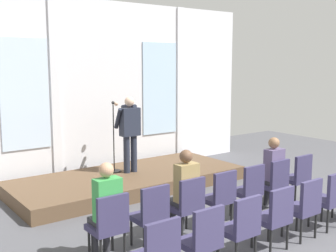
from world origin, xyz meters
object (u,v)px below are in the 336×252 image
at_px(chair_r0_c1, 151,212).
at_px(chair_r1_c1, 202,238).
at_px(mic_stand, 114,157).
at_px(chair_r0_c3, 220,195).
at_px(chair_r0_c0, 109,223).
at_px(chair_r0_c2, 188,203).
at_px(audience_r0_c2, 184,188).
at_px(chair_r0_c5, 275,181).
at_px(chair_r1_c0, 157,252).
at_px(speaker, 129,129).
at_px(chair_r0_c6, 298,175).
at_px(chair_r1_c3, 275,214).
at_px(audience_r0_c0, 106,206).
at_px(chair_r1_c4, 304,205).
at_px(chair_r1_c2, 241,225).
at_px(chair_r1_c5, 330,197).
at_px(chair_r0_c4, 249,188).
at_px(audience_r0_c5, 272,169).

distance_m(chair_r0_c1, chair_r1_c1, 1.11).
relative_size(mic_stand, chair_r0_c3, 1.65).
bearing_deg(chair_r0_c0, chair_r0_c2, 0.00).
bearing_deg(chair_r0_c3, chair_r0_c1, 180.00).
bearing_deg(audience_r0_c2, chair_r0_c5, -2.25).
relative_size(audience_r0_c2, chair_r0_c3, 1.44).
bearing_deg(chair_r1_c0, speaker, 62.31).
xyz_separation_m(chair_r0_c0, chair_r0_c5, (3.38, 0.00, 0.00)).
xyz_separation_m(mic_stand, chair_r0_c5, (1.52, -3.15, -0.09)).
relative_size(chair_r0_c2, chair_r1_c1, 1.00).
distance_m(speaker, chair_r0_c6, 3.59).
distance_m(mic_stand, chair_r1_c1, 4.43).
xyz_separation_m(mic_stand, chair_r0_c0, (-1.86, -3.15, -0.09)).
height_order(chair_r0_c6, chair_r1_c3, same).
bearing_deg(chair_r0_c0, audience_r0_c0, 90.00).
height_order(audience_r0_c0, chair_r1_c0, audience_r0_c0).
xyz_separation_m(chair_r0_c2, audience_r0_c2, (0.00, 0.08, 0.22)).
distance_m(chair_r0_c6, chair_r1_c4, 1.75).
bearing_deg(chair_r1_c3, audience_r0_c0, 149.55).
distance_m(audience_r0_c2, chair_r0_c3, 0.71).
height_order(mic_stand, chair_r1_c0, mic_stand).
xyz_separation_m(chair_r0_c0, chair_r1_c2, (1.35, -1.11, 0.00)).
bearing_deg(chair_r0_c3, chair_r0_c5, 0.00).
bearing_deg(chair_r1_c5, chair_r0_c2, 151.26).
distance_m(chair_r0_c4, chair_r1_c5, 1.30).
bearing_deg(chair_r1_c3, chair_r0_c4, 58.71).
bearing_deg(audience_r0_c0, chair_r1_c4, -23.79).
xyz_separation_m(audience_r0_c2, chair_r0_c5, (2.03, -0.08, -0.22)).
bearing_deg(chair_r0_c5, mic_stand, 115.75).
bearing_deg(audience_r0_c5, chair_r1_c1, -156.19).
xyz_separation_m(chair_r0_c1, chair_r1_c5, (2.70, -1.11, 0.00)).
bearing_deg(audience_r0_c5, speaker, 113.55).
relative_size(audience_r0_c5, chair_r1_c1, 1.42).
bearing_deg(chair_r0_c5, audience_r0_c2, 177.75).
relative_size(chair_r0_c1, chair_r0_c6, 1.00).
relative_size(audience_r0_c0, chair_r0_c2, 1.44).
relative_size(audience_r0_c0, chair_r0_c4, 1.44).
bearing_deg(chair_r0_c4, chair_r1_c0, -157.64).
distance_m(audience_r0_c2, chair_r1_c1, 1.39).
xyz_separation_m(audience_r0_c2, audience_r0_c5, (2.03, 0.00, -0.01)).
bearing_deg(chair_r1_c4, chair_r1_c3, 180.00).
distance_m(audience_r0_c0, chair_r0_c2, 1.37).
xyz_separation_m(chair_r0_c0, audience_r0_c0, (0.00, 0.08, 0.21)).
relative_size(chair_r1_c0, chair_r1_c5, 1.00).
xyz_separation_m(chair_r0_c5, chair_r0_c6, (0.68, 0.00, 0.00)).
height_order(audience_r0_c5, chair_r1_c5, audience_r0_c5).
distance_m(audience_r0_c2, chair_r0_c4, 1.37).
xyz_separation_m(speaker, chair_r1_c4, (0.57, -4.06, -0.71)).
distance_m(chair_r0_c2, chair_r1_c2, 1.11).
bearing_deg(chair_r1_c3, speaker, 88.55).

